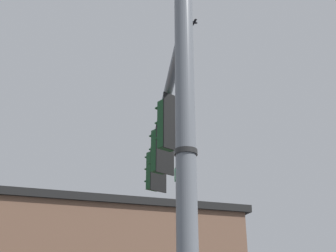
# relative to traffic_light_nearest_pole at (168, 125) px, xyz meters

# --- Properties ---
(signal_pole) EXTENTS (0.31, 0.31, 7.14)m
(signal_pole) POSITION_rel_traffic_light_nearest_pole_xyz_m (-1.22, -1.86, -1.97)
(signal_pole) COLOR slate
(signal_pole) RESTS_ON ground
(mast_arm) EXTENTS (3.48, 5.13, 0.19)m
(mast_arm) POSITION_rel_traffic_light_nearest_pole_xyz_m (0.44, 0.65, 0.79)
(mast_arm) COLOR slate
(traffic_light_nearest_pole) EXTENTS (0.54, 0.49, 1.31)m
(traffic_light_nearest_pole) POSITION_rel_traffic_light_nearest_pole_xyz_m (0.00, 0.00, 0.00)
(traffic_light_nearest_pole) COLOR black
(traffic_light_mid_inner) EXTENTS (0.54, 0.49, 1.31)m
(traffic_light_mid_inner) POSITION_rel_traffic_light_nearest_pole_xyz_m (0.89, 1.35, 0.00)
(traffic_light_mid_inner) COLOR black
(traffic_light_mid_outer) EXTENTS (0.54, 0.49, 1.31)m
(traffic_light_mid_outer) POSITION_rel_traffic_light_nearest_pole_xyz_m (1.79, 2.70, 0.00)
(traffic_light_mid_outer) COLOR black
(street_name_sign) EXTENTS (0.85, 1.18, 0.22)m
(street_name_sign) POSITION_rel_traffic_light_nearest_pole_xyz_m (-1.06, -1.63, -1.41)
(street_name_sign) COLOR #147238
(bird_flying) EXTENTS (0.22, 0.31, 0.07)m
(bird_flying) POSITION_rel_traffic_light_nearest_pole_xyz_m (1.99, 1.17, 4.17)
(bird_flying) COLOR black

